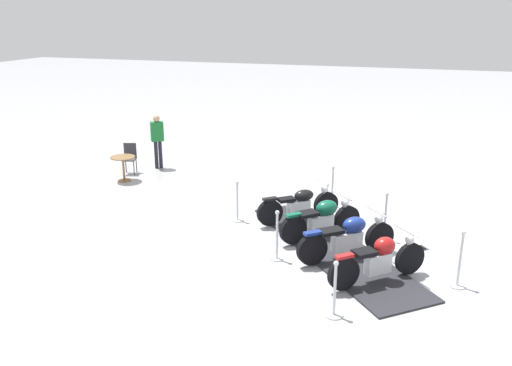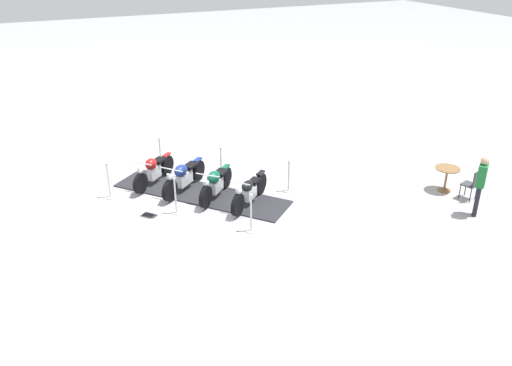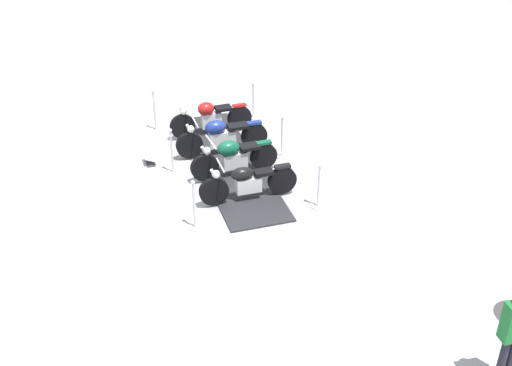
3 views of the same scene
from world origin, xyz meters
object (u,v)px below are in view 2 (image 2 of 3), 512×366
at_px(motorcycle_maroon, 153,170).
at_px(bystander_person, 481,181).
at_px(stanchion_left_front, 161,157).
at_px(stanchion_right_rear, 251,218).
at_px(stanchion_right_front, 109,186).
at_px(cafe_table, 447,174).
at_px(info_placard, 149,213).
at_px(stanchion_right_mid, 176,200).
at_px(stanchion_left_rear, 289,181).
at_px(stanchion_left_mid, 221,166).
at_px(motorcycle_black, 249,191).
at_px(motorcycle_navy, 184,176).
at_px(cafe_chair_near_table, 472,183).
at_px(motorcycle_forest, 215,183).

xyz_separation_m(motorcycle_maroon, bystander_person, (7.71, -5.72, 0.55)).
xyz_separation_m(motorcycle_maroon, stanchion_left_front, (0.60, 1.42, -0.19)).
relative_size(motorcycle_maroon, stanchion_right_rear, 1.49).
distance_m(stanchion_right_front, cafe_table, 10.24).
bearing_deg(info_placard, stanchion_right_mid, -144.45).
height_order(motorcycle_maroon, stanchion_left_rear, stanchion_left_rear).
height_order(stanchion_left_mid, stanchion_left_rear, stanchion_left_mid).
distance_m(stanchion_left_mid, stanchion_right_front, 3.56).
distance_m(motorcycle_black, stanchion_left_rear, 1.54).
height_order(info_placard, cafe_table, cafe_table).
bearing_deg(motorcycle_maroon, motorcycle_black, 87.98).
bearing_deg(motorcycle_navy, cafe_chair_near_table, 111.07).
height_order(stanchion_right_mid, bystander_person, bystander_person).
bearing_deg(bystander_person, cafe_table, -49.81).
xyz_separation_m(stanchion_right_rear, cafe_table, (6.45, -0.24, 0.17)).
bearing_deg(motorcycle_forest, stanchion_right_mid, -27.38).
relative_size(stanchion_left_mid, stanchion_left_rear, 1.05).
xyz_separation_m(cafe_table, cafe_chair_near_table, (0.24, -0.79, -0.02)).
distance_m(motorcycle_black, stanchion_right_front, 4.22).
bearing_deg(motorcycle_navy, motorcycle_black, 89.88).
relative_size(motorcycle_navy, stanchion_left_rear, 1.75).
bearing_deg(motorcycle_navy, motorcycle_maroon, -90.12).
bearing_deg(stanchion_left_front, stanchion_right_mid, -98.28).
bearing_deg(motorcycle_black, stanchion_left_rear, 153.41).
bearing_deg(stanchion_right_front, motorcycle_black, -31.54).
relative_size(motorcycle_maroon, stanchion_left_front, 1.62).
bearing_deg(stanchion_right_mid, stanchion_left_rear, -0.80).
xyz_separation_m(stanchion_right_mid, stanchion_left_mid, (2.04, 1.74, -0.01)).
bearing_deg(motorcycle_forest, bystander_person, 102.62).
xyz_separation_m(motorcycle_navy, motorcycle_black, (1.44, -1.69, -0.04)).
bearing_deg(stanchion_right_mid, stanchion_right_rear, -49.54).
bearing_deg(motorcycle_black, stanchion_right_front, -72.10).
relative_size(stanchion_right_mid, stanchion_left_rear, 1.10).
bearing_deg(motorcycle_maroon, info_placard, 29.02).
xyz_separation_m(stanchion_left_rear, bystander_person, (4.06, -3.55, 0.73)).
relative_size(stanchion_right_rear, stanchion_left_rear, 1.08).
relative_size(motorcycle_forest, stanchion_right_mid, 1.38).
bearing_deg(stanchion_right_rear, cafe_chair_near_table, -8.73).
xyz_separation_m(motorcycle_navy, stanchion_left_front, (-0.12, 2.26, -0.19)).
xyz_separation_m(stanchion_left_rear, info_placard, (-4.30, 0.23, -0.25)).
xyz_separation_m(stanchion_left_mid, stanchion_right_front, (-3.56, 0.05, -0.02)).
relative_size(motorcycle_maroon, cafe_table, 2.19).
height_order(stanchion_right_mid, cafe_chair_near_table, stanchion_right_mid).
bearing_deg(stanchion_right_mid, cafe_table, -14.26).
height_order(stanchion_right_mid, cafe_table, stanchion_right_mid).
bearing_deg(info_placard, stanchion_left_front, -60.89).
relative_size(info_placard, bystander_person, 0.26).
height_order(motorcycle_maroon, cafe_chair_near_table, motorcycle_maroon).
bearing_deg(info_placard, bystander_person, -154.84).
distance_m(stanchion_left_rear, info_placard, 4.31).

